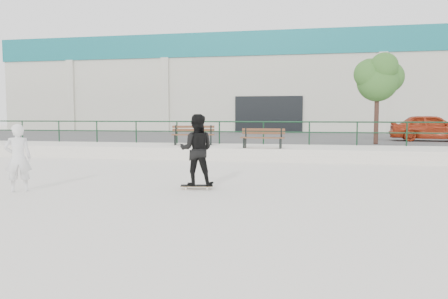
% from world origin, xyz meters
% --- Properties ---
extents(ground, '(120.00, 120.00, 0.00)m').
position_xyz_m(ground, '(0.00, 0.00, 0.00)').
color(ground, silver).
rests_on(ground, ground).
extents(ledge, '(30.00, 3.00, 0.50)m').
position_xyz_m(ledge, '(0.00, 9.50, 0.25)').
color(ledge, silver).
rests_on(ledge, ground).
extents(parking_strip, '(60.00, 14.00, 0.50)m').
position_xyz_m(parking_strip, '(0.00, 18.00, 0.25)').
color(parking_strip, '#3E3E3E').
rests_on(parking_strip, ground).
extents(railing, '(28.00, 0.06, 1.03)m').
position_xyz_m(railing, '(-0.00, 10.80, 1.24)').
color(railing, '#13361F').
rests_on(railing, ledge).
extents(commercial_building, '(44.20, 16.33, 8.00)m').
position_xyz_m(commercial_building, '(-0.00, 31.99, 4.58)').
color(commercial_building, silver).
rests_on(commercial_building, ground).
extents(bench_left, '(1.93, 0.91, 0.86)m').
position_xyz_m(bench_left, '(-1.98, 9.87, 0.92)').
color(bench_left, brown).
rests_on(bench_left, ledge).
extents(bench_right, '(1.72, 0.56, 0.79)m').
position_xyz_m(bench_right, '(1.20, 8.60, 0.89)').
color(bench_right, brown).
rests_on(bench_right, ledge).
extents(tree, '(2.25, 2.00, 3.99)m').
position_xyz_m(tree, '(5.96, 11.90, 3.49)').
color(tree, '#492E24').
rests_on(tree, parking_strip).
extents(red_car, '(4.08, 1.95, 1.35)m').
position_xyz_m(red_car, '(8.99, 14.83, 1.17)').
color(red_car, '#A62F14').
rests_on(red_car, parking_strip).
extents(skateboard, '(0.80, 0.35, 0.09)m').
position_xyz_m(skateboard, '(0.33, 1.67, 0.07)').
color(skateboard, black).
rests_on(skateboard, ground).
extents(standing_skater, '(0.91, 0.75, 1.73)m').
position_xyz_m(standing_skater, '(0.33, 1.67, 0.96)').
color(standing_skater, black).
rests_on(standing_skater, skateboard).
extents(seated_skater, '(0.70, 0.64, 1.59)m').
position_xyz_m(seated_skater, '(-3.67, 0.48, 0.80)').
color(seated_skater, white).
rests_on(seated_skater, ground).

